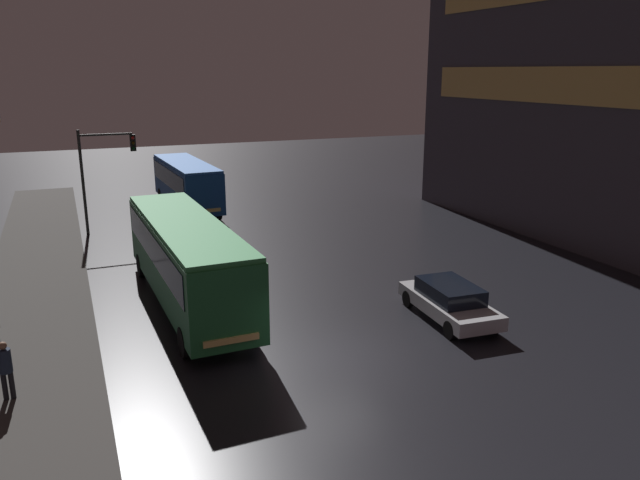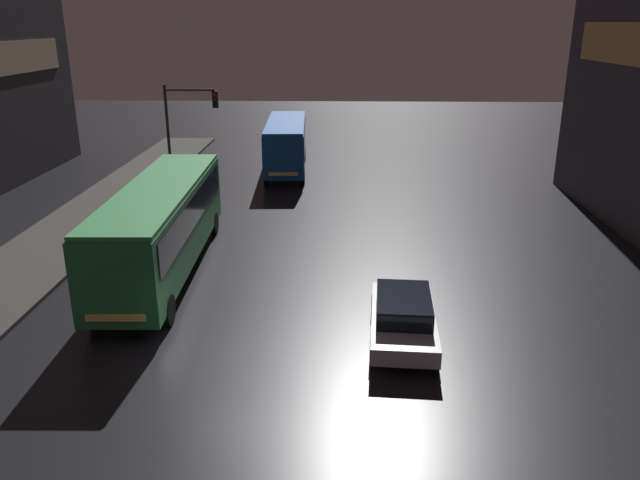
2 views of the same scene
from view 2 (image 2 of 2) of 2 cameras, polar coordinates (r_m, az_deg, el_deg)
The scene contains 6 objects.
ground_plane at distance 18.16m, azimuth -8.14°, elevation -10.47°, with size 120.00×120.00×0.00m, color black.
sidewalk_left at distance 29.56m, azimuth -22.28°, elevation 0.34°, with size 4.00×48.00×0.15m.
bus_near at distance 23.73m, azimuth -14.29°, elevation 1.81°, with size 2.85×11.74×3.35m.
bus_far at distance 39.39m, azimuth -3.12°, elevation 9.04°, with size 2.77×9.53×3.16m.
car_taxi at distance 18.79m, azimuth 7.61°, elevation -6.91°, with size 2.15×4.65×1.36m.
traffic_light_main at distance 36.09m, azimuth -12.19°, elevation 10.80°, with size 2.99×0.35×5.73m.
Camera 2 is at (3.02, -15.50, 8.97)m, focal length 35.00 mm.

